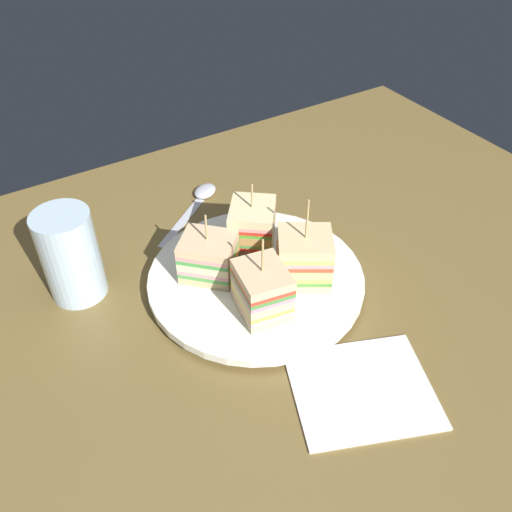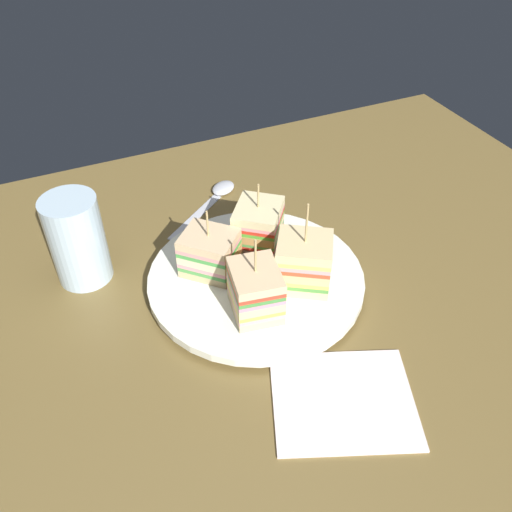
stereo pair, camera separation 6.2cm
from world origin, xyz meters
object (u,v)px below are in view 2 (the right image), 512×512
Objects in this scene: sandwich_wedge_1 at (303,262)px; napkin at (343,399)px; sandwich_wedge_3 at (210,253)px; spoon at (217,194)px; plate at (256,280)px; chip_pile at (254,273)px; drinking_glass at (79,245)px; sandwich_wedge_0 at (255,291)px; sandwich_wedge_2 at (258,227)px.

sandwich_wedge_1 reaches higher than napkin.
sandwich_wedge_3 is at bearing -3.88° from sandwich_wedge_1.
napkin is (1.21, 37.48, -0.16)cm from spoon.
plate reaches higher than napkin.
chip_pile is at bearing -84.77° from napkin.
spoon is 22.93cm from drinking_glass.
plate is at bearing -132.34° from chip_pile.
drinking_glass reaches higher than chip_pile.
sandwich_wedge_0 is at bearing -30.93° from sandwich_wedge_3.
spoon is at bearing 110.98° from sandwich_wedge_3.
sandwich_wedge_3 is (8.86, -6.32, -0.47)cm from sandwich_wedge_1.
sandwich_wedge_0 is 21.94cm from drinking_glass.
napkin is at bearing -155.66° from sandwich_wedge_0.
sandwich_wedge_1 reaches higher than chip_pile.
sandwich_wedge_2 is 6.33cm from chip_pile.
drinking_glass is (18.12, -10.23, 3.63)cm from plate.
sandwich_wedge_0 is 0.74× the size of spoon.
napkin is (-5.70, 21.19, -4.09)cm from sandwich_wedge_3.
sandwich_wedge_1 is at bearing -102.00° from napkin.
sandwich_wedge_0 is at bearing -138.25° from spoon.
drinking_glass is at bearing -163.54° from sandwich_wedge_3.
drinking_glass reaches higher than napkin.
chip_pile is at bearing 47.66° from plate.
plate is 19.57cm from spoon.
napkin is at bearing 95.23° from chip_pile.
sandwich_wedge_2 is 15.17cm from spoon.
sandwich_wedge_2 reaches higher than plate.
sandwich_wedge_0 is at bearing 46.27° from sandwich_wedge_1.
sandwich_wedge_0 reaches higher than drinking_glass.
sandwich_wedge_1 is at bearing 8.43° from sandwich_wedge_3.
chip_pile is 0.57× the size of napkin.
napkin is (1.21, 22.93, -4.48)cm from sandwich_wedge_2.
sandwich_wedge_2 is 0.66× the size of napkin.
plate is at bearing 8.95° from sandwich_wedge_3.
sandwich_wedge_0 is 0.89× the size of drinking_glass.
plate is 2.30× the size of sandwich_wedge_1.
sandwich_wedge_2 reaches higher than napkin.
napkin is (3.16, 14.86, -4.56)cm from sandwich_wedge_1.
sandwich_wedge_0 reaches higher than sandwich_wedge_3.
napkin is at bearing 109.64° from sandwich_wedge_1.
chip_pile is at bearing -135.37° from spoon.
sandwich_wedge_0 is 6.91cm from sandwich_wedge_1.
sandwich_wedge_3 reaches higher than napkin.
chip_pile is (0.37, 0.41, 1.57)cm from plate.
spoon is (-4.73, -24.35, -4.21)cm from sandwich_wedge_0.
chip_pile is at bearing 149.04° from drinking_glass.
sandwich_wedge_0 is 0.72× the size of napkin.
sandwich_wedge_0 reaches higher than spoon.
plate is at bearing -134.45° from spoon.
chip_pile is 20.80cm from drinking_glass.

